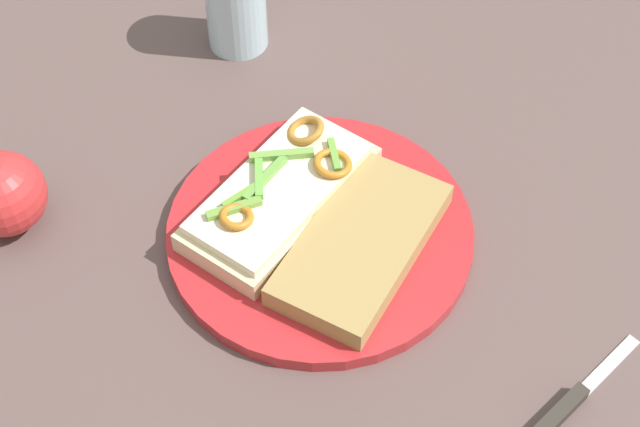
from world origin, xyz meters
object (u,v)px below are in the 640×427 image
bread_slice_side (361,244)px  apple_1 (3,194)px  drinking_glass (235,0)px  plate (320,233)px  knife (573,400)px  sandwich (281,193)px

bread_slice_side → apple_1: size_ratio=2.31×
bread_slice_side → apple_1: bearing=110.9°
drinking_glass → plate: bearing=-91.5°
apple_1 → knife: (0.38, -0.33, -0.03)m
bread_slice_side → drinking_glass: bearing=52.0°
sandwich → knife: bearing=-93.3°
plate → drinking_glass: size_ratio=2.45×
plate → sandwich: sandwich is taller
sandwich → apple_1: size_ratio=2.69×
plate → bread_slice_side: 0.05m
plate → bread_slice_side: size_ratio=1.53×
plate → knife: bearing=-59.4°
sandwich → bread_slice_side: 0.09m
plate → sandwich: size_ratio=1.31×
knife → bread_slice_side: bearing=96.1°
bread_slice_side → sandwich: bearing=82.3°
bread_slice_side → knife: (0.10, -0.18, -0.02)m
bread_slice_side → drinking_glass: 0.30m
bread_slice_side → knife: 0.21m
plate → apple_1: apple_1 is taller
sandwich → drinking_glass: drinking_glass is taller
plate → sandwich: 0.05m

